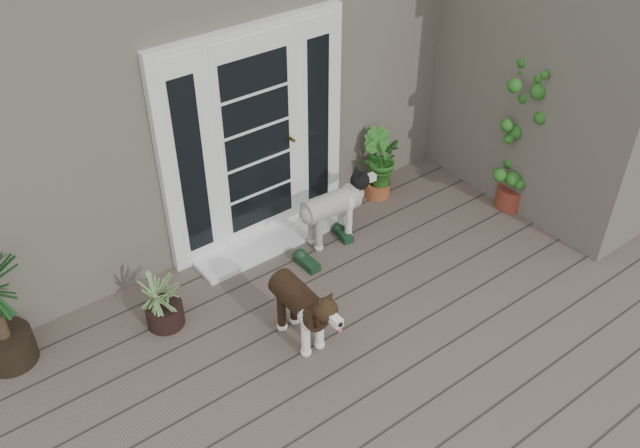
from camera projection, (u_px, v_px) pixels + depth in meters
deck at (428, 361)px, 5.65m from camera, size 6.20×4.60×0.12m
house_main at (167, 27)px, 7.44m from camera, size 7.40×4.00×3.10m
house_wing at (577, 58)px, 6.82m from camera, size 1.60×2.40×3.10m
door_unit at (255, 139)px, 6.26m from camera, size 1.90×0.14×2.15m
door_step at (272, 240)px, 6.78m from camera, size 1.60×0.40×0.05m
brindle_dog at (300, 310)px, 5.59m from camera, size 0.33×0.77×0.64m
white_dog at (331, 214)px, 6.63m from camera, size 0.77×0.37×0.63m
spider_plant at (162, 299)px, 5.75m from camera, size 0.69×0.69×0.57m
herb_a at (380, 174)px, 7.29m from camera, size 0.57×0.57×0.52m
herb_b at (378, 173)px, 7.26m from camera, size 0.50×0.50×0.57m
herb_c at (456, 141)px, 7.83m from camera, size 0.45×0.45×0.51m
sapling at (524, 136)px, 6.77m from camera, size 0.50×0.50×1.68m
clog_left at (307, 261)px, 6.48m from camera, size 0.17×0.34×0.10m
clog_right at (343, 233)px, 6.83m from camera, size 0.19×0.32×0.09m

